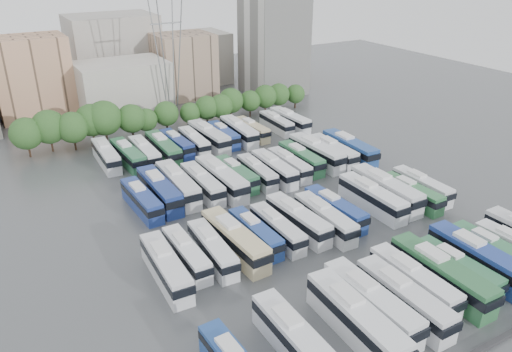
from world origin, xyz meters
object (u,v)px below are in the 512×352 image
bus_r1_s2 (212,249)px  bus_r3_s4 (163,148)px  bus_r2_s5 (221,178)px  bus_r3_s9 (239,131)px  bus_r1_s1 (186,254)px  bus_r2_s10 (301,158)px  electricity_pylon (167,35)px  bus_r1_s12 (412,193)px  bus_r0_s11 (492,251)px  bus_r2_s9 (289,165)px  bus_r3_s8 (224,135)px  bus_r3_s13 (290,120)px  bus_r0_s2 (296,340)px  bus_r2_s7 (257,172)px  bus_r1_s6 (298,219)px  bus_r3_s2 (128,155)px  bus_r3_s12 (276,123)px  bus_r2_s6 (236,174)px  apartment_tower (274,43)px  bus_r0_s5 (371,302)px  bus_r2_s4 (202,183)px  bus_r3_s10 (252,129)px  bus_r1_s4 (255,233)px  bus_r3_s5 (177,144)px  bus_r2_s3 (178,184)px  bus_r0_s4 (356,319)px  bus_r1_s0 (166,267)px  bus_r1_s5 (277,228)px  bus_r3_s6 (194,141)px  bus_r1_s11 (386,189)px  bus_r2_s8 (274,168)px  bus_r1_s10 (372,197)px  bus_r0_s8 (441,274)px  bus_r0_s9 (457,268)px  bus_r2_s2 (159,190)px  bus_r0_s10 (478,258)px  bus_r3_s3 (145,152)px  bus_r2_s12 (333,151)px  bus_r2_s13 (349,148)px  bus_r2_s11 (316,152)px  bus_r0_s6 (404,298)px  bus_r3_s1 (106,155)px  bus_r3_s7 (209,137)px  bus_r1_s13 (422,186)px  bus_r0_s7 (414,281)px  bus_r1_s8 (335,209)px

bus_r1_s2 → bus_r3_s4: (6.67, 34.73, 0.22)m
bus_r2_s5 → bus_r3_s9: (13.27, 18.56, -0.12)m
bus_r1_s1 → bus_r2_s10: size_ratio=0.92×
electricity_pylon → bus_r1_s12: electricity_pylon is taller
bus_r0_s11 → bus_r1_s12: 16.82m
bus_r2_s9 → bus_r3_s8: 19.30m
bus_r0_s11 → bus_r3_s13: size_ratio=0.93×
bus_r0_s2 → bus_r2_s7: size_ratio=1.13×
bus_r1_s6 → bus_r3_s2: 36.81m
bus_r0_s11 → bus_r3_s12: bearing=85.8°
bus_r0_s11 → bus_r2_s6: bearing=113.7°
apartment_tower → bus_r0_s5: (-39.05, -81.79, -11.00)m
bus_r2_s4 → bus_r3_s10: size_ratio=1.11×
bus_r1_s4 → bus_r3_s5: bearing=83.7°
bus_r2_s3 → bus_r3_s2: (-3.04, 16.02, -0.17)m
bus_r0_s4 → bus_r1_s0: bus_r0_s4 is taller
bus_r2_s10 → bus_r3_s4: 25.52m
bus_r2_s4 → bus_r3_s2: bus_r3_s2 is taller
bus_r1_s5 → bus_r3_s6: bus_r3_s6 is taller
bus_r1_s11 → bus_r2_s8: 18.85m
bus_r1_s10 → bus_r3_s12: size_ratio=1.16×
bus_r1_s11 → bus_r3_s5: size_ratio=1.19×
bus_r1_s1 → bus_r2_s6: size_ratio=0.95×
bus_r0_s8 → bus_r1_s4: bus_r0_s8 is taller
electricity_pylon → bus_r0_s9: (6.13, -73.98, -16.94)m
bus_r1_s2 → bus_r2_s2: size_ratio=0.86×
bus_r0_s10 → bus_r3_s3: (-23.22, 53.12, -0.24)m
bus_r1_s6 → bus_r0_s11: bearing=-50.7°
bus_r0_s5 → bus_r3_s3: 53.17m
bus_r2_s12 → bus_r2_s13: size_ratio=0.91×
bus_r2_s11 → bus_r3_s8: 20.12m
bus_r0_s4 → bus_r0_s6: size_ratio=1.09×
bus_r1_s2 → bus_r3_s6: 38.05m
bus_r0_s6 → bus_r2_s13: 42.99m
bus_r1_s0 → bus_r1_s6: bearing=6.4°
bus_r3_s1 → bus_r2_s11: bearing=-27.3°
bus_r2_s6 → bus_r2_s8: (6.48, -1.49, 0.10)m
bus_r1_s12 → bus_r3_s3: bearing=128.6°
bus_r3_s2 → bus_r3_s6: bus_r3_s2 is taller
bus_r1_s5 → bus_r3_s7: (6.80, 35.68, 0.35)m
bus_r0_s2 → bus_r1_s13: (36.34, 18.07, -0.22)m
bus_r2_s7 → bus_r0_s7: bearing=-87.2°
bus_r0_s8 → bus_r1_s6: bus_r0_s8 is taller
bus_r0_s5 → bus_r0_s4: bearing=-158.1°
bus_r1_s8 → bus_r3_s3: size_ratio=0.97×
bus_r0_s11 → bus_r1_s6: bus_r1_s6 is taller
bus_r1_s6 → bus_r3_s1: (-16.55, 36.40, -0.01)m
bus_r1_s5 → bus_r3_s10: bus_r1_s5 is taller
bus_r2_s6 → bus_r3_s6: 17.35m
bus_r3_s1 → bus_r0_s6: bearing=-71.9°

